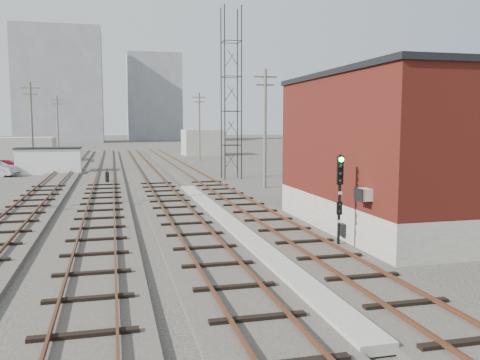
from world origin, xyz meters
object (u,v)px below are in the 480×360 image
object	(u,v)px
car_red	(6,165)
site_trailer	(49,161)
signal_mast	(340,195)
switch_stand	(107,178)
car_grey	(34,164)

from	to	relation	value
car_red	site_trailer	bearing A→B (deg)	-110.60
signal_mast	site_trailer	size ratio (longest dim) A/B	0.60
switch_stand	car_grey	size ratio (longest dim) A/B	0.29
signal_mast	car_grey	size ratio (longest dim) A/B	0.87
switch_stand	car_grey	bearing A→B (deg)	107.11
signal_mast	switch_stand	size ratio (longest dim) A/B	3.06
switch_stand	site_trailer	distance (m)	11.92
car_red	car_grey	xyz separation A→B (m)	(2.56, 1.51, -0.02)
switch_stand	site_trailer	bearing A→B (deg)	109.32
car_grey	car_red	bearing A→B (deg)	127.64
site_trailer	car_grey	bearing A→B (deg)	110.66
signal_mast	car_red	world-z (taller)	signal_mast
site_trailer	car_red	xyz separation A→B (m)	(-4.74, 4.05, -0.67)
signal_mast	site_trailer	distance (m)	37.70
switch_stand	car_grey	distance (m)	17.84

